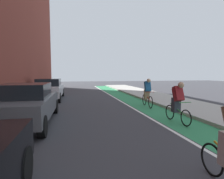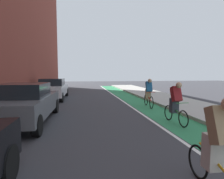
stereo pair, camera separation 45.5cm
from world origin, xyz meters
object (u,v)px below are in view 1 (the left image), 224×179
(parked_sedan_gray, at_px, (27,103))
(cyclist_trailing, at_px, (147,92))
(cyclist_mid, at_px, (177,101))
(parked_sedan_white, at_px, (49,89))

(parked_sedan_gray, bearing_deg, cyclist_trailing, 23.76)
(cyclist_mid, relative_size, cyclist_trailing, 0.97)
(parked_sedan_white, xyz_separation_m, cyclist_mid, (5.63, -7.76, 0.06))
(parked_sedan_white, height_order, cyclist_mid, cyclist_mid)
(parked_sedan_gray, relative_size, cyclist_trailing, 2.67)
(cyclist_mid, bearing_deg, parked_sedan_white, 125.96)
(parked_sedan_gray, bearing_deg, cyclist_mid, -9.72)
(parked_sedan_gray, xyz_separation_m, cyclist_mid, (5.63, -0.96, 0.06))
(cyclist_mid, bearing_deg, cyclist_trailing, 86.04)
(cyclist_mid, height_order, cyclist_trailing, cyclist_trailing)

